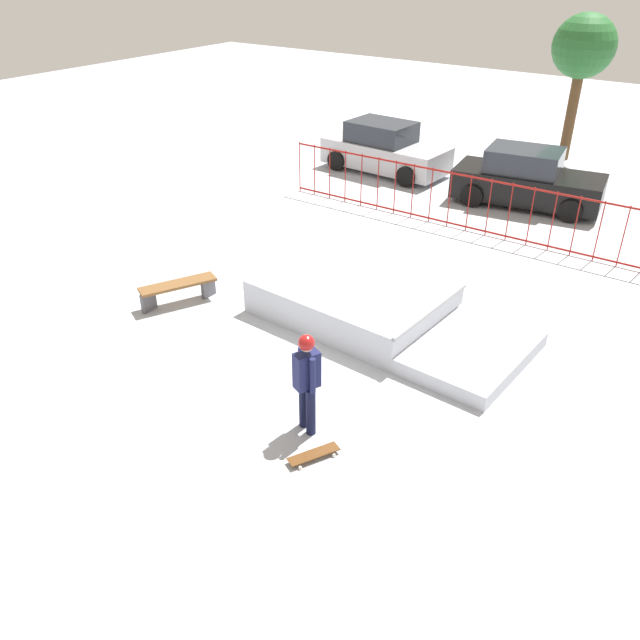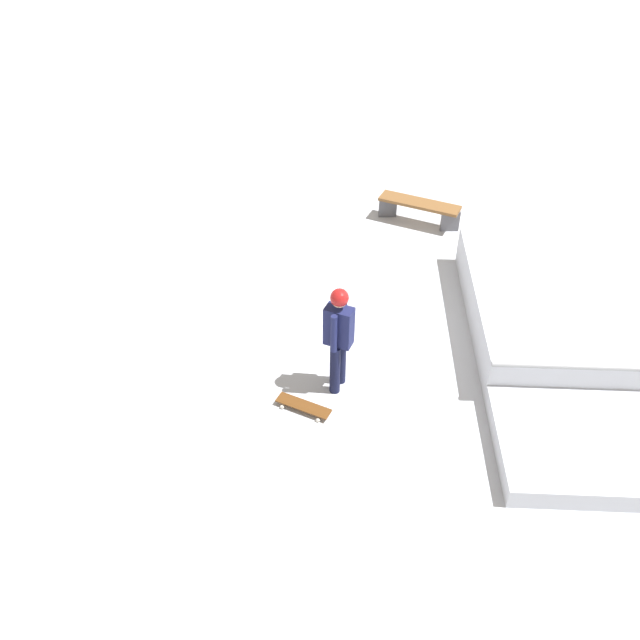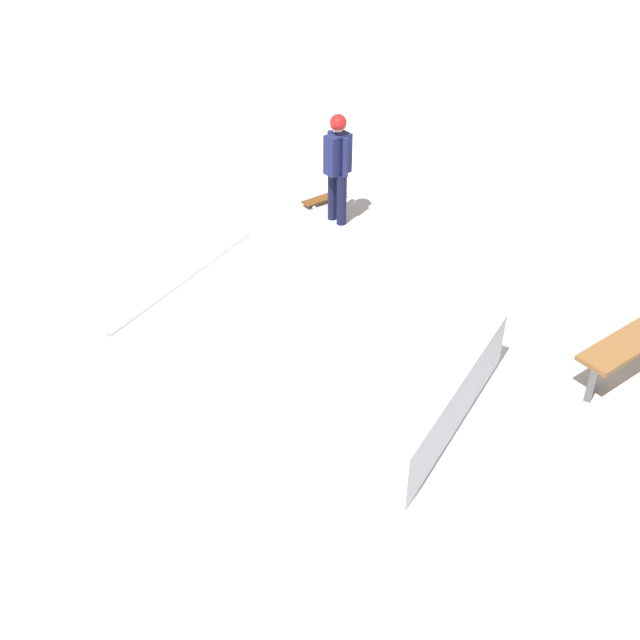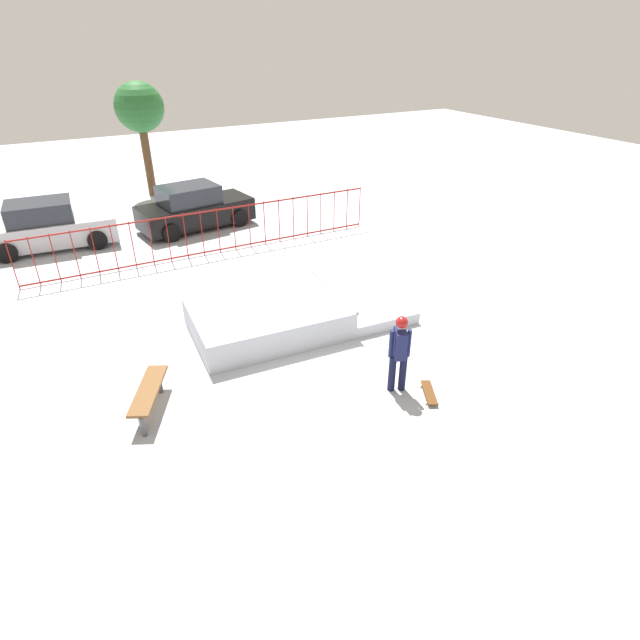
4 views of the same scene
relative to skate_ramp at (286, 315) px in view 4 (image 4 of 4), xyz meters
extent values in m
plane|color=#B2B7C1|center=(-0.14, -0.53, -0.32)|extent=(60.00, 60.00, 0.00)
cube|color=silver|center=(-0.48, 0.03, 0.03)|extent=(3.75, 2.82, 0.70)
cube|color=silver|center=(2.22, -0.14, -0.17)|extent=(1.96, 2.71, 0.30)
cylinder|color=gray|center=(1.32, -0.08, 0.38)|extent=(0.24, 2.60, 0.08)
cylinder|color=black|center=(0.82, -3.40, 0.09)|extent=(0.15, 0.15, 0.82)
cylinder|color=black|center=(1.02, -3.49, 0.09)|extent=(0.15, 0.15, 0.82)
cube|color=#191E4C|center=(0.92, -3.45, 0.80)|extent=(0.36, 0.44, 0.60)
cylinder|color=#191E4C|center=(0.76, -3.38, 0.80)|extent=(0.09, 0.09, 0.60)
cylinder|color=#191E4C|center=(1.08, -3.52, 0.80)|extent=(0.09, 0.09, 0.60)
sphere|color=tan|center=(0.92, -3.45, 1.25)|extent=(0.22, 0.22, 0.22)
sphere|color=#A51919|center=(0.92, -3.45, 1.28)|extent=(0.25, 0.25, 0.25)
cube|color=#593314|center=(1.39, -3.94, -0.23)|extent=(0.54, 0.80, 0.02)
cylinder|color=silver|center=(1.41, -3.64, -0.29)|extent=(0.05, 0.06, 0.06)
cylinder|color=silver|center=(1.62, -3.74, -0.29)|extent=(0.05, 0.06, 0.06)
cylinder|color=silver|center=(1.16, -4.14, -0.29)|extent=(0.05, 0.06, 0.06)
cylinder|color=silver|center=(1.36, -4.24, -0.29)|extent=(0.05, 0.06, 0.06)
cylinder|color=maroon|center=(-0.14, 5.50, 1.13)|extent=(11.45, 0.05, 0.05)
cylinder|color=maroon|center=(-0.14, 5.50, -0.22)|extent=(11.45, 0.05, 0.05)
cylinder|color=maroon|center=(-5.86, 5.50, 0.43)|extent=(0.03, 0.03, 1.50)
cylinder|color=maroon|center=(-5.32, 5.50, 0.43)|extent=(0.03, 0.03, 1.50)
cylinder|color=maroon|center=(-4.77, 5.50, 0.43)|extent=(0.03, 0.03, 1.50)
cylinder|color=maroon|center=(-4.23, 5.50, 0.43)|extent=(0.03, 0.03, 1.50)
cylinder|color=maroon|center=(-3.68, 5.50, 0.43)|extent=(0.03, 0.03, 1.50)
cylinder|color=maroon|center=(-3.14, 5.50, 0.43)|extent=(0.03, 0.03, 1.50)
cylinder|color=maroon|center=(-2.59, 5.50, 0.43)|extent=(0.03, 0.03, 1.50)
cylinder|color=maroon|center=(-2.05, 5.50, 0.43)|extent=(0.03, 0.03, 1.50)
cylinder|color=maroon|center=(-1.50, 5.50, 0.43)|extent=(0.03, 0.03, 1.50)
cylinder|color=maroon|center=(-0.96, 5.50, 0.43)|extent=(0.03, 0.03, 1.50)
cylinder|color=maroon|center=(-0.41, 5.50, 0.43)|extent=(0.03, 0.03, 1.50)
cylinder|color=maroon|center=(0.13, 5.50, 0.43)|extent=(0.03, 0.03, 1.50)
cylinder|color=maroon|center=(0.68, 5.50, 0.43)|extent=(0.03, 0.03, 1.50)
cylinder|color=maroon|center=(1.22, 5.50, 0.43)|extent=(0.03, 0.03, 1.50)
cylinder|color=maroon|center=(1.77, 5.50, 0.43)|extent=(0.03, 0.03, 1.50)
cylinder|color=maroon|center=(2.31, 5.50, 0.43)|extent=(0.03, 0.03, 1.50)
cylinder|color=maroon|center=(2.86, 5.50, 0.43)|extent=(0.03, 0.03, 1.50)
cylinder|color=maroon|center=(3.40, 5.50, 0.43)|extent=(0.03, 0.03, 1.50)
cylinder|color=maroon|center=(3.95, 5.50, 0.43)|extent=(0.03, 0.03, 1.50)
cylinder|color=maroon|center=(4.49, 5.50, 0.43)|extent=(0.03, 0.03, 1.50)
cylinder|color=maroon|center=(5.04, 5.50, 0.43)|extent=(0.03, 0.03, 1.50)
cylinder|color=maroon|center=(5.58, 5.50, 0.43)|extent=(0.03, 0.03, 1.50)
cube|color=brown|center=(-3.70, -1.69, 0.13)|extent=(1.06, 1.61, 0.06)
cube|color=#4C4C51|center=(-3.41, -1.10, -0.11)|extent=(0.08, 0.36, 0.42)
cube|color=#4C4C51|center=(-3.98, -2.27, -0.11)|extent=(0.08, 0.36, 0.42)
cube|color=#B7B7BC|center=(-4.71, 8.65, 0.24)|extent=(4.19, 1.94, 0.80)
cube|color=#262B33|center=(-4.91, 8.66, 0.96)|extent=(2.08, 1.62, 0.64)
cylinder|color=black|center=(-3.31, 9.42, 0.00)|extent=(0.65, 0.26, 0.64)
cylinder|color=black|center=(-3.41, 7.72, 0.00)|extent=(0.65, 0.26, 0.64)
cylinder|color=black|center=(-6.00, 9.57, 0.00)|extent=(0.65, 0.26, 0.64)
cylinder|color=black|center=(-6.10, 7.88, 0.00)|extent=(0.65, 0.26, 0.64)
cube|color=black|center=(0.18, 8.29, 0.24)|extent=(4.30, 2.28, 0.80)
cube|color=#262B33|center=(-0.02, 8.26, 0.96)|extent=(2.20, 1.78, 0.64)
cylinder|color=black|center=(1.39, 9.33, 0.00)|extent=(0.67, 0.31, 0.64)
cylinder|color=black|center=(1.64, 7.65, 0.00)|extent=(0.67, 0.31, 0.64)
cylinder|color=black|center=(-1.28, 8.93, 0.00)|extent=(0.67, 0.31, 0.64)
cylinder|color=black|center=(-1.03, 7.25, 0.00)|extent=(0.67, 0.31, 0.64)
cylinder|color=brown|center=(-0.32, 13.51, 1.22)|extent=(0.35, 0.35, 3.08)
sphere|color=#25622B|center=(-0.32, 13.51, 3.37)|extent=(2.02, 2.02, 2.02)
camera|label=1|loc=(5.65, -9.85, 6.33)|focal=36.53mm
camera|label=2|loc=(7.73, -3.79, 6.39)|focal=36.72mm
camera|label=3|loc=(-3.59, 5.90, 5.23)|focal=41.65mm
camera|label=4|loc=(-4.54, -10.29, 6.23)|focal=28.94mm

